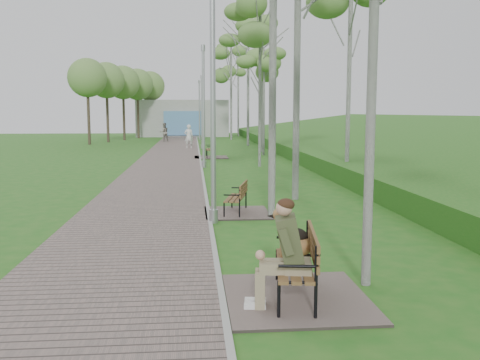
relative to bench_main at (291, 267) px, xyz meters
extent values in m
plane|color=#21631A|center=(-0.99, 2.13, -0.51)|extent=(120.00, 120.00, 0.00)
cube|color=#655751|center=(-2.74, 23.63, -0.49)|extent=(3.50, 67.00, 0.04)
cube|color=#999993|center=(-0.99, 23.63, -0.48)|extent=(0.10, 67.00, 0.05)
cube|color=#437026|center=(11.01, 22.13, -0.51)|extent=(14.00, 70.00, 1.60)
cube|color=#9E9E99|center=(-2.49, 53.13, 1.49)|extent=(10.00, 5.00, 4.00)
cube|color=#5182B4|center=(-2.49, 50.53, 0.99)|extent=(4.00, 0.20, 2.60)
cube|color=#655751|center=(0.10, 0.06, -0.49)|extent=(2.06, 2.28, 0.04)
cube|color=brown|center=(0.05, 0.06, 0.01)|extent=(0.75, 1.77, 0.05)
cube|color=brown|center=(0.32, 0.02, 0.31)|extent=(0.29, 1.70, 0.38)
cube|color=#655751|center=(-0.23, 6.71, -0.49)|extent=(1.71, 1.90, 0.04)
cube|color=brown|center=(-0.28, 6.71, -0.08)|extent=(0.73, 1.49, 0.04)
cube|color=brown|center=(-0.05, 6.66, 0.18)|extent=(0.35, 1.40, 0.31)
cube|color=#655751|center=(-0.31, 24.47, -0.49)|extent=(1.97, 2.19, 0.04)
cube|color=brown|center=(-0.36, 24.47, -0.02)|extent=(0.51, 1.65, 0.04)
cube|color=brown|center=(-0.10, 24.47, 0.28)|extent=(0.06, 1.64, 0.36)
cylinder|color=#9EA0A6|center=(-0.90, 5.59, -0.34)|extent=(0.22, 0.22, 0.33)
cylinder|color=#9EA0A6|center=(-0.90, 5.59, 2.25)|extent=(0.13, 0.13, 5.52)
cylinder|color=#9EA0A6|center=(-0.86, 18.70, -0.34)|extent=(0.23, 0.23, 0.34)
cylinder|color=#9EA0A6|center=(-0.86, 18.70, 2.33)|extent=(0.14, 0.14, 5.68)
cylinder|color=#9EA0A6|center=(-0.86, 18.70, 5.23)|extent=(0.20, 0.20, 0.28)
cylinder|color=#9EA0A6|center=(-0.70, 32.44, -0.35)|extent=(0.21, 0.21, 0.31)
cylinder|color=#9EA0A6|center=(-0.70, 32.44, 2.09)|extent=(0.12, 0.12, 5.20)
cylinder|color=#9EA0A6|center=(-0.70, 32.44, 4.75)|extent=(0.19, 0.19, 0.26)
cylinder|color=#9EA0A6|center=(-0.72, 45.04, -0.34)|extent=(0.22, 0.22, 0.33)
cylinder|color=#9EA0A6|center=(-0.72, 45.04, 2.26)|extent=(0.13, 0.13, 5.54)
cylinder|color=#9EA0A6|center=(-0.72, 45.04, 5.09)|extent=(0.20, 0.20, 0.28)
imported|color=silver|center=(-1.70, 32.55, 0.38)|extent=(0.68, 0.48, 1.78)
imported|color=gray|center=(-4.00, 41.93, 0.35)|extent=(1.00, 0.88, 1.72)
cylinder|color=silver|center=(1.32, 0.61, 3.42)|extent=(0.15, 0.15, 7.87)
cylinder|color=silver|center=(0.59, 5.89, 4.35)|extent=(0.19, 0.19, 9.72)
cylinder|color=silver|center=(4.53, 12.75, 3.77)|extent=(0.18, 0.18, 8.55)
cylinder|color=silver|center=(1.79, 8.93, 4.47)|extent=(0.20, 0.20, 9.96)
cylinder|color=silver|center=(1.93, 19.08, 3.42)|extent=(0.17, 0.17, 7.86)
ellipsoid|color=#689146|center=(1.93, 19.08, 5.94)|extent=(2.46, 2.46, 3.46)
cylinder|color=silver|center=(3.30, 28.94, 4.15)|extent=(0.18, 0.18, 9.32)
ellipsoid|color=#689146|center=(3.30, 28.94, 7.13)|extent=(2.59, 2.59, 4.10)
cylinder|color=silver|center=(3.06, 26.11, 2.78)|extent=(0.16, 0.16, 6.58)
ellipsoid|color=#689146|center=(3.06, 26.11, 4.89)|extent=(2.32, 2.32, 2.89)
cylinder|color=silver|center=(3.03, 35.50, 5.12)|extent=(0.20, 0.20, 11.27)
ellipsoid|color=#689146|center=(3.03, 35.50, 8.73)|extent=(2.92, 2.92, 4.96)
cylinder|color=silver|center=(2.34, 44.70, 3.96)|extent=(0.20, 0.20, 8.94)
ellipsoid|color=#689146|center=(2.34, 44.70, 6.82)|extent=(2.83, 2.83, 3.93)
cylinder|color=silver|center=(3.63, 51.89, 4.25)|extent=(0.19, 0.19, 9.52)
ellipsoid|color=#689146|center=(3.63, 51.89, 7.30)|extent=(2.73, 2.73, 4.19)
camera|label=1|loc=(-1.38, -7.36, 2.21)|focal=40.00mm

